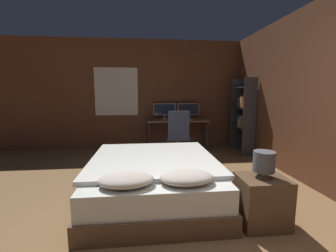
# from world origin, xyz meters

# --- Properties ---
(wall_back) EXTENTS (12.00, 0.08, 2.70)m
(wall_back) POSITION_xyz_m (-0.01, 4.24, 1.35)
(wall_back) COLOR brown
(wall_back) RESTS_ON ground_plane
(wall_side_right) EXTENTS (0.06, 12.00, 2.70)m
(wall_side_right) POSITION_xyz_m (2.00, 1.50, 1.35)
(wall_side_right) COLOR brown
(wall_side_right) RESTS_ON ground_plane
(bed) EXTENTS (1.64, 1.95, 0.61)m
(bed) POSITION_xyz_m (-0.36, 1.34, 0.27)
(bed) COLOR brown
(bed) RESTS_ON ground_plane
(nightstand) EXTENTS (0.48, 0.42, 0.52)m
(nightstand) POSITION_xyz_m (0.75, 0.59, 0.26)
(nightstand) COLOR brown
(nightstand) RESTS_ON ground_plane
(bedside_lamp) EXTENTS (0.22, 0.22, 0.28)m
(bedside_lamp) POSITION_xyz_m (0.75, 0.59, 0.69)
(bedside_lamp) COLOR gray
(bedside_lamp) RESTS_ON nightstand
(desk) EXTENTS (1.49, 0.57, 0.74)m
(desk) POSITION_xyz_m (0.34, 3.88, 0.65)
(desk) COLOR #846042
(desk) RESTS_ON ground_plane
(monitor_left) EXTENTS (0.55, 0.16, 0.39)m
(monitor_left) POSITION_xyz_m (0.03, 4.06, 0.97)
(monitor_left) COLOR #B7B7BC
(monitor_left) RESTS_ON desk
(monitor_right) EXTENTS (0.55, 0.16, 0.39)m
(monitor_right) POSITION_xyz_m (0.64, 4.06, 0.97)
(monitor_right) COLOR #B7B7BC
(monitor_right) RESTS_ON desk
(keyboard) EXTENTS (0.39, 0.13, 0.02)m
(keyboard) POSITION_xyz_m (0.34, 3.70, 0.75)
(keyboard) COLOR #B7B7BC
(keyboard) RESTS_ON desk
(computer_mouse) EXTENTS (0.07, 0.05, 0.04)m
(computer_mouse) POSITION_xyz_m (0.62, 3.70, 0.76)
(computer_mouse) COLOR #B7B7BC
(computer_mouse) RESTS_ON desk
(office_chair) EXTENTS (0.52, 0.52, 1.03)m
(office_chair) POSITION_xyz_m (0.23, 3.12, 0.42)
(office_chair) COLOR black
(office_chair) RESTS_ON ground_plane
(bookshelf) EXTENTS (0.30, 0.72, 1.72)m
(bookshelf) POSITION_xyz_m (1.80, 3.38, 0.94)
(bookshelf) COLOR #333338
(bookshelf) RESTS_ON ground_plane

